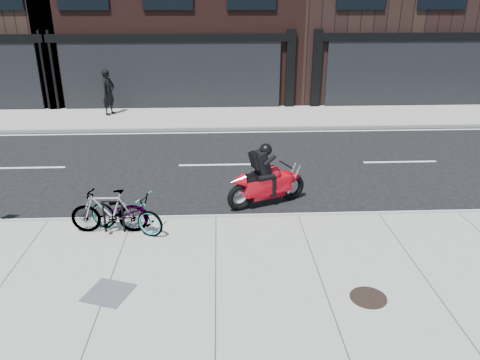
{
  "coord_description": "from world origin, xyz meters",
  "views": [
    {
      "loc": [
        0.12,
        -12.11,
        5.24
      ],
      "look_at": [
        0.6,
        -1.51,
        0.9
      ],
      "focal_mm": 35.0,
      "sensor_mm": 36.0,
      "label": 1
    }
  ],
  "objects_px": {
    "pedestrian": "(108,92)",
    "utility_grate": "(109,293)",
    "bicycle_rear": "(109,211)",
    "motorcycle": "(270,179)",
    "bike_rack": "(113,213)",
    "manhole_cover": "(368,298)",
    "bicycle_front": "(126,212)"
  },
  "relations": [
    {
      "from": "bike_rack",
      "to": "pedestrian",
      "type": "xyz_separation_m",
      "value": [
        -2.37,
        10.88,
        0.51
      ]
    },
    {
      "from": "bike_rack",
      "to": "utility_grate",
      "type": "bearing_deg",
      "value": -81.63
    },
    {
      "from": "manhole_cover",
      "to": "bicycle_rear",
      "type": "bearing_deg",
      "value": 152.19
    },
    {
      "from": "utility_grate",
      "to": "manhole_cover",
      "type": "bearing_deg",
      "value": -4.37
    },
    {
      "from": "utility_grate",
      "to": "bicycle_front",
      "type": "bearing_deg",
      "value": 91.42
    },
    {
      "from": "manhole_cover",
      "to": "utility_grate",
      "type": "bearing_deg",
      "value": 175.63
    },
    {
      "from": "pedestrian",
      "to": "manhole_cover",
      "type": "bearing_deg",
      "value": -127.9
    },
    {
      "from": "bicycle_front",
      "to": "utility_grate",
      "type": "height_order",
      "value": "bicycle_front"
    },
    {
      "from": "manhole_cover",
      "to": "utility_grate",
      "type": "height_order",
      "value": "same"
    },
    {
      "from": "bicycle_front",
      "to": "utility_grate",
      "type": "bearing_deg",
      "value": -156.49
    },
    {
      "from": "motorcycle",
      "to": "pedestrian",
      "type": "bearing_deg",
      "value": 100.21
    },
    {
      "from": "motorcycle",
      "to": "pedestrian",
      "type": "height_order",
      "value": "pedestrian"
    },
    {
      "from": "manhole_cover",
      "to": "pedestrian",
      "type": "bearing_deg",
      "value": 118.56
    },
    {
      "from": "bicycle_front",
      "to": "motorcycle",
      "type": "relative_size",
      "value": 0.86
    },
    {
      "from": "bike_rack",
      "to": "motorcycle",
      "type": "distance_m",
      "value": 4.04
    },
    {
      "from": "bicycle_rear",
      "to": "bike_rack",
      "type": "bearing_deg",
      "value": 92.04
    },
    {
      "from": "bicycle_front",
      "to": "bicycle_rear",
      "type": "relative_size",
      "value": 1.06
    },
    {
      "from": "bike_rack",
      "to": "bicycle_front",
      "type": "bearing_deg",
      "value": 0.0
    },
    {
      "from": "manhole_cover",
      "to": "utility_grate",
      "type": "xyz_separation_m",
      "value": [
        -4.67,
        0.36,
        0.0
      ]
    },
    {
      "from": "bicycle_rear",
      "to": "pedestrian",
      "type": "relative_size",
      "value": 0.88
    },
    {
      "from": "bike_rack",
      "to": "manhole_cover",
      "type": "height_order",
      "value": "bike_rack"
    },
    {
      "from": "bike_rack",
      "to": "bicycle_rear",
      "type": "xyz_separation_m",
      "value": [
        -0.09,
        0.0,
        0.05
      ]
    },
    {
      "from": "bicycle_front",
      "to": "pedestrian",
      "type": "distance_m",
      "value": 11.21
    },
    {
      "from": "bicycle_rear",
      "to": "motorcycle",
      "type": "relative_size",
      "value": 0.81
    },
    {
      "from": "motorcycle",
      "to": "bicycle_rear",
      "type": "bearing_deg",
      "value": -179.81
    },
    {
      "from": "bike_rack",
      "to": "utility_grate",
      "type": "distance_m",
      "value": 2.4
    },
    {
      "from": "bicycle_rear",
      "to": "utility_grate",
      "type": "height_order",
      "value": "bicycle_rear"
    },
    {
      "from": "bicycle_rear",
      "to": "motorcycle",
      "type": "height_order",
      "value": "motorcycle"
    },
    {
      "from": "bicycle_front",
      "to": "bicycle_rear",
      "type": "bearing_deg",
      "value": 112.09
    },
    {
      "from": "bicycle_rear",
      "to": "motorcycle",
      "type": "bearing_deg",
      "value": 115.29
    },
    {
      "from": "pedestrian",
      "to": "utility_grate",
      "type": "height_order",
      "value": "pedestrian"
    },
    {
      "from": "motorcycle",
      "to": "manhole_cover",
      "type": "xyz_separation_m",
      "value": [
        1.32,
        -4.32,
        -0.54
      ]
    }
  ]
}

